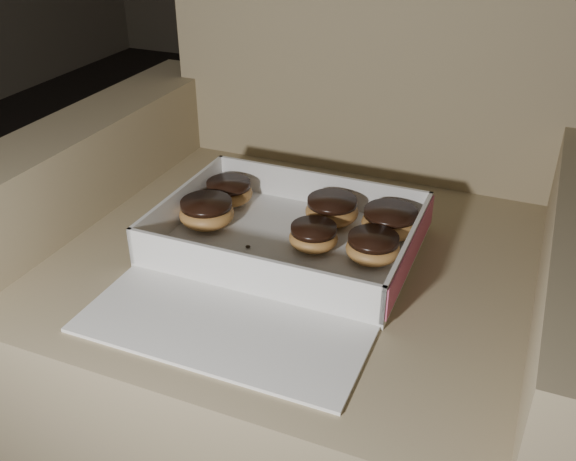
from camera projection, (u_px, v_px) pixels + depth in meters
The scene contains 13 objects.
floor at pixel (333, 440), 1.17m from camera, with size 4.50×4.50×0.00m, color black.
armchair at pixel (316, 292), 1.07m from camera, with size 0.90×0.76×0.94m.
bakery_box at pixel (280, 253), 0.92m from camera, with size 0.37×0.43×0.06m.
donut_a at pixel (314, 236), 0.93m from camera, with size 0.07×0.07×0.04m.
donut_b at pixel (229, 192), 1.05m from camera, with size 0.08×0.08×0.04m.
donut_c at pixel (390, 222), 0.96m from camera, with size 0.09×0.09×0.04m.
donut_d at pixel (332, 210), 0.99m from camera, with size 0.08×0.08×0.04m.
donut_e at pixel (207, 212), 0.98m from camera, with size 0.08×0.08×0.04m.
donut_f at pixel (373, 247), 0.90m from camera, with size 0.08×0.08×0.04m.
crumb_a at pixel (274, 281), 0.86m from camera, with size 0.01×0.01×0.00m, color black.
crumb_b at pixel (265, 286), 0.85m from camera, with size 0.01×0.01×0.00m, color black.
crumb_c at pixel (248, 247), 0.94m from camera, with size 0.01×0.01×0.00m, color black.
crumb_d at pixel (264, 282), 0.86m from camera, with size 0.01×0.01×0.00m, color black.
Camera 1 is at (0.24, -0.79, 0.92)m, focal length 40.00 mm.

